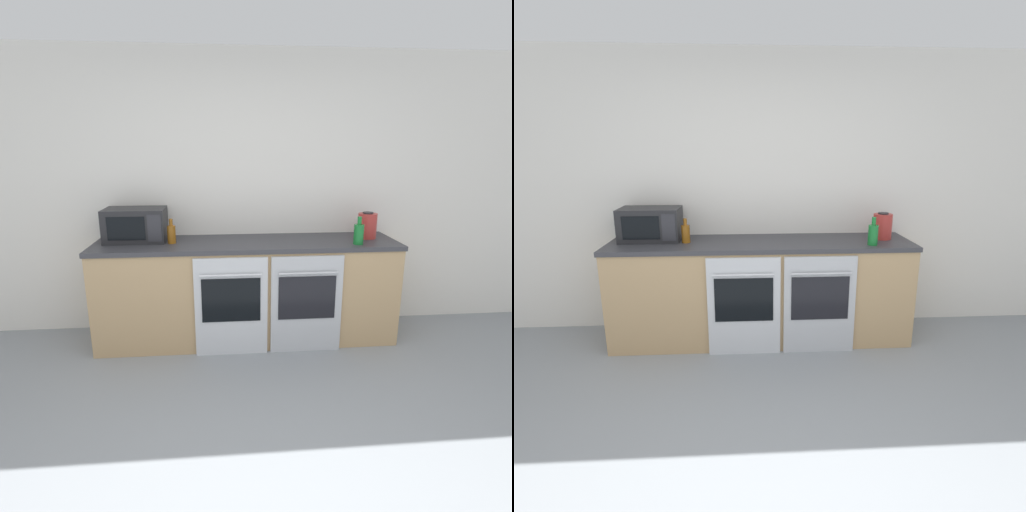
# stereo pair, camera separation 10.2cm
# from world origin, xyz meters

# --- Properties ---
(wall_back) EXTENTS (10.00, 0.06, 2.60)m
(wall_back) POSITION_xyz_m (0.00, 2.32, 1.30)
(wall_back) COLOR silver
(wall_back) RESTS_ON ground_plane
(counter_back) EXTENTS (2.70, 0.66, 0.93)m
(counter_back) POSITION_xyz_m (0.00, 1.98, 0.46)
(counter_back) COLOR tan
(counter_back) RESTS_ON ground_plane
(oven_left) EXTENTS (0.61, 0.06, 0.87)m
(oven_left) POSITION_xyz_m (-0.16, 1.64, 0.44)
(oven_left) COLOR silver
(oven_left) RESTS_ON ground_plane
(oven_right) EXTENTS (0.61, 0.06, 0.87)m
(oven_right) POSITION_xyz_m (0.49, 1.64, 0.44)
(oven_right) COLOR #B7BABF
(oven_right) RESTS_ON ground_plane
(microwave) EXTENTS (0.53, 0.35, 0.29)m
(microwave) POSITION_xyz_m (-0.98, 2.08, 1.07)
(microwave) COLOR #232326
(microwave) RESTS_ON counter_back
(bottle_green) EXTENTS (0.09, 0.09, 0.24)m
(bottle_green) POSITION_xyz_m (0.96, 1.78, 1.02)
(bottle_green) COLOR #19722D
(bottle_green) RESTS_ON counter_back
(bottle_amber) EXTENTS (0.07, 0.07, 0.22)m
(bottle_amber) POSITION_xyz_m (-0.66, 1.96, 1.01)
(bottle_amber) COLOR #8C5114
(bottle_amber) RESTS_ON counter_back
(kettle) EXTENTS (0.17, 0.17, 0.24)m
(kettle) POSITION_xyz_m (1.12, 2.02, 1.04)
(kettle) COLOR #B2332D
(kettle) RESTS_ON counter_back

